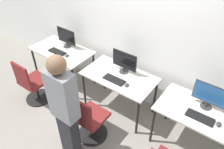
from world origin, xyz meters
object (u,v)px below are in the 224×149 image
(keyboard_left, at_px, (57,52))
(mouse_right, at_px, (219,124))
(keyboard_right, at_px, (200,117))
(mouse_left, at_px, (67,56))
(monitor_right, at_px, (210,96))
(person_center, at_px, (65,108))
(mouse_center, at_px, (127,85))
(office_chair_center, at_px, (89,121))
(keyboard_center, at_px, (114,80))
(monitor_left, at_px, (66,37))
(office_chair_left, at_px, (33,85))
(monitor_center, at_px, (124,62))

(keyboard_left, height_order, mouse_right, mouse_right)
(keyboard_left, bearing_deg, keyboard_right, -0.16)
(keyboard_left, height_order, mouse_left, mouse_left)
(mouse_left, bearing_deg, monitor_right, 5.52)
(person_center, height_order, mouse_right, person_center)
(mouse_center, distance_m, office_chair_center, 0.80)
(keyboard_center, height_order, mouse_right, mouse_right)
(keyboard_center, xyz_separation_m, monitor_right, (1.36, 0.28, 0.20))
(monitor_right, bearing_deg, mouse_left, -174.48)
(monitor_left, bearing_deg, mouse_center, -10.81)
(keyboard_right, bearing_deg, office_chair_left, -166.85)
(office_chair_left, xyz_separation_m, monitor_right, (2.75, 0.90, 0.59))
(keyboard_left, relative_size, person_center, 0.21)
(keyboard_left, height_order, mouse_center, mouse_center)
(keyboard_left, xyz_separation_m, mouse_left, (0.25, 0.01, 0.01))
(keyboard_left, distance_m, mouse_center, 1.60)
(person_center, bearing_deg, keyboard_right, 36.18)
(keyboard_left, distance_m, monitor_right, 2.75)
(office_chair_left, distance_m, mouse_right, 3.09)
(monitor_center, bearing_deg, monitor_right, 0.15)
(mouse_right, bearing_deg, keyboard_right, -174.54)
(keyboard_center, bearing_deg, mouse_left, 177.66)
(keyboard_left, relative_size, keyboard_center, 1.00)
(keyboard_center, bearing_deg, office_chair_center, -90.45)
(mouse_left, distance_m, mouse_right, 2.71)
(keyboard_center, relative_size, keyboard_right, 1.00)
(mouse_left, xyz_separation_m, office_chair_center, (1.11, -0.68, -0.40))
(monitor_left, height_order, office_chair_left, monitor_left)
(monitor_center, bearing_deg, office_chair_center, -90.31)
(mouse_right, bearing_deg, person_center, -147.31)
(person_center, distance_m, keyboard_right, 1.76)
(monitor_left, height_order, keyboard_center, monitor_left)
(monitor_left, height_order, office_chair_center, monitor_left)
(monitor_left, xyz_separation_m, monitor_center, (1.36, -0.03, 0.00))
(mouse_left, distance_m, monitor_center, 1.15)
(person_center, xyz_separation_m, monitor_right, (1.41, 1.29, 0.02))
(monitor_right, bearing_deg, mouse_right, -44.96)
(monitor_right, bearing_deg, office_chair_left, -161.96)
(mouse_center, bearing_deg, mouse_left, 178.23)
(monitor_center, height_order, keyboard_right, monitor_center)
(keyboard_right, distance_m, mouse_right, 0.23)
(office_chair_center, distance_m, mouse_right, 1.79)
(monitor_left, height_order, mouse_right, monitor_left)
(monitor_center, height_order, mouse_right, monitor_center)
(monitor_left, distance_m, mouse_right, 2.98)
(keyboard_center, distance_m, keyboard_right, 1.37)
(keyboard_left, bearing_deg, office_chair_center, -26.42)
(keyboard_center, distance_m, mouse_right, 1.60)
(keyboard_right, relative_size, mouse_right, 4.03)
(mouse_left, xyz_separation_m, mouse_center, (1.35, -0.04, 0.00))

